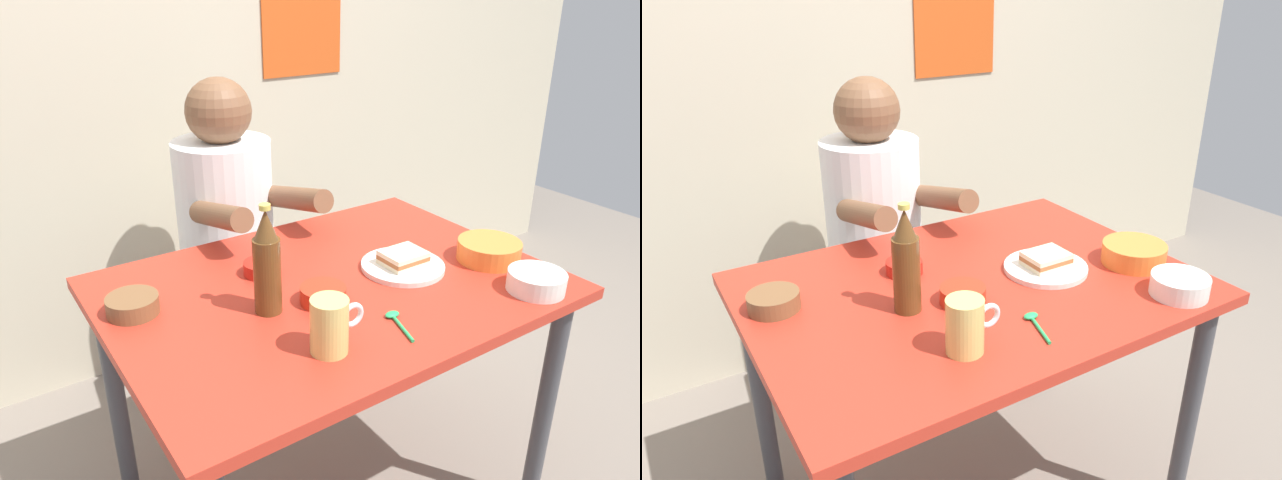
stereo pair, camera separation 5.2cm
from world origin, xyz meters
The scene contains 14 objects.
wall_back centered at (0.00, 1.05, 1.30)m, with size 4.40×0.09×2.60m.
dining_table centered at (0.00, 0.00, 0.65)m, with size 1.10×0.80×0.74m.
stool centered at (0.01, 0.63, 0.35)m, with size 0.34×0.34×0.45m.
person_seated centered at (0.01, 0.62, 0.77)m, with size 0.33×0.56×0.72m.
plate_orange centered at (0.20, -0.04, 0.75)m, with size 0.22×0.22×0.01m, color silver.
sandwich centered at (0.20, -0.04, 0.77)m, with size 0.11×0.09×0.04m.
beer_mug centered at (-0.17, -0.24, 0.80)m, with size 0.13×0.08×0.12m.
beer_bottle centered at (-0.20, -0.03, 0.86)m, with size 0.06×0.06×0.26m.
sauce_bowl_chili centered at (-0.07, -0.07, 0.76)m, with size 0.11×0.11×0.04m.
condiment_bowl_brown centered at (-0.46, 0.13, 0.76)m, with size 0.12×0.12×0.04m.
sambal_bowl_red centered at (-0.12, 0.14, 0.76)m, with size 0.10×0.10×0.03m.
rice_bowl_white centered at (0.39, -0.31, 0.77)m, with size 0.14×0.14×0.05m.
soup_bowl_orange centered at (0.43, -0.13, 0.77)m, with size 0.17×0.17×0.05m.
spoon centered at (0.02, -0.23, 0.75)m, with size 0.05×0.12×0.01m.
Camera 2 is at (-0.71, -1.11, 1.44)m, focal length 33.23 mm.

